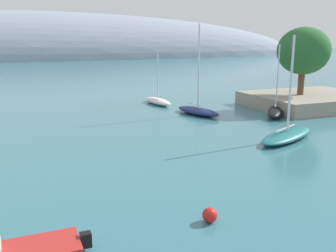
% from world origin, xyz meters
% --- Properties ---
extents(shore_outcrop, '(15.09, 11.73, 1.66)m').
position_xyz_m(shore_outcrop, '(26.82, 36.74, 0.83)').
color(shore_outcrop, gray).
rests_on(shore_outcrop, ground).
extents(tree_clump_shore, '(6.36, 6.36, 8.23)m').
position_xyz_m(tree_clump_shore, '(24.97, 36.69, 7.01)').
color(tree_clump_shore, brown).
rests_on(tree_clump_shore, shore_outcrop).
extents(distant_ridge, '(289.47, 56.18, 41.65)m').
position_xyz_m(distant_ridge, '(-1.61, 181.94, 0.00)').
color(distant_ridge, '#8E99AD').
rests_on(distant_ridge, ground).
extents(sailboat_black_near_shore, '(5.64, 6.27, 7.93)m').
position_xyz_m(sailboat_black_near_shore, '(18.98, 33.67, 0.55)').
color(sailboat_black_near_shore, black).
rests_on(sailboat_black_near_shore, water).
extents(sailboat_teal_mid_mooring, '(8.04, 5.53, 8.75)m').
position_xyz_m(sailboat_teal_mid_mooring, '(13.31, 24.77, 0.47)').
color(sailboat_teal_mid_mooring, '#1E6B70').
rests_on(sailboat_teal_mid_mooring, water).
extents(sailboat_navy_outer_mooring, '(3.88, 6.83, 10.07)m').
position_xyz_m(sailboat_navy_outer_mooring, '(11.16, 37.48, 0.53)').
color(sailboat_navy_outer_mooring, navy).
rests_on(sailboat_navy_outer_mooring, water).
extents(sailboat_white_end_of_line, '(2.50, 6.46, 7.02)m').
position_xyz_m(sailboat_white_end_of_line, '(9.39, 45.84, 0.45)').
color(sailboat_white_end_of_line, white).
rests_on(sailboat_white_end_of_line, water).
extents(mooring_buoy_red, '(0.72, 0.72, 0.72)m').
position_xyz_m(mooring_buoy_red, '(0.13, 14.11, 0.36)').
color(mooring_buoy_red, red).
rests_on(mooring_buoy_red, water).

